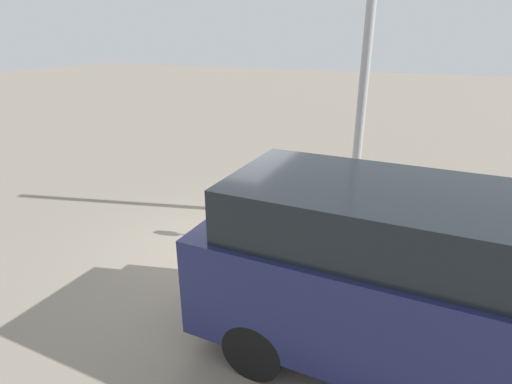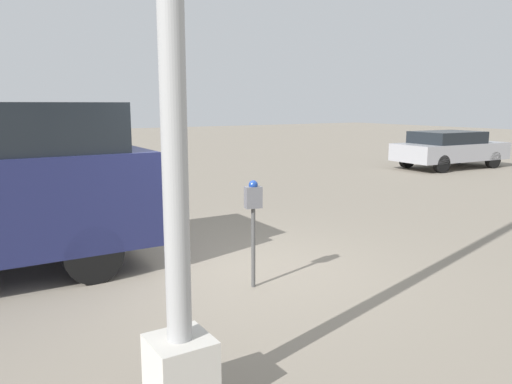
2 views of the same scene
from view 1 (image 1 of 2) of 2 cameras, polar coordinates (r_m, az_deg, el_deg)
name	(u,v)px [view 1 (image 1 of 2)]	position (r m, az deg, el deg)	size (l,w,h in m)	color
ground_plane	(222,254)	(7.37, -4.86, -8.88)	(80.00, 80.00, 0.00)	gray
parking_meter_near	(241,193)	(7.45, -2.17, -0.09)	(0.22, 0.15, 1.33)	#4C4C4C
lamp_post	(360,123)	(8.31, 14.62, 9.50)	(0.44, 0.44, 5.87)	beige
parked_van	(404,277)	(4.82, 20.43, -11.35)	(4.78, 2.04, 2.24)	navy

